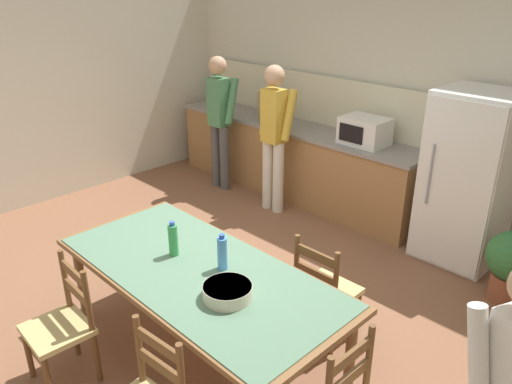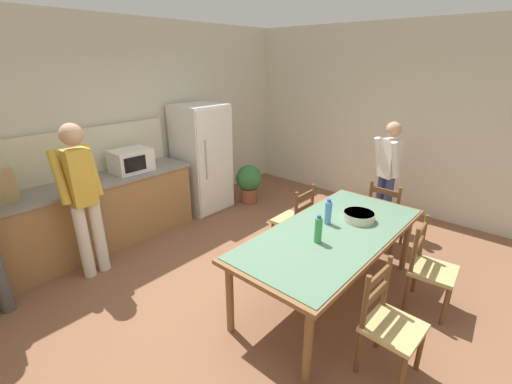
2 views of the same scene
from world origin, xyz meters
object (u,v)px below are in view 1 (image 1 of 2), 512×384
object	(u,v)px
microwave	(365,131)
person_at_counter	(274,132)
person_at_sink	(220,116)
refrigerator	(468,179)
paper_bag	(268,106)
serving_bowl	(227,291)
potted_plant	(512,262)
chair_side_near_left	(63,326)
chair_side_far_right	(325,291)
bottle_off_centre	(222,253)
dining_table	(199,277)
bottle_near_centre	(173,240)

from	to	relation	value
microwave	person_at_counter	xyz separation A→B (m)	(-0.89, -0.52, -0.09)
person_at_sink	refrigerator	bearing A→B (deg)	-81.15
paper_bag	serving_bowl	size ratio (longest dim) A/B	1.12
refrigerator	person_at_counter	xyz separation A→B (m)	(-2.10, -0.50, 0.13)
potted_plant	serving_bowl	bearing A→B (deg)	-111.35
refrigerator	serving_bowl	distance (m)	2.87
potted_plant	chair_side_near_left	bearing A→B (deg)	-120.47
chair_side_far_right	person_at_sink	size ratio (longest dim) A/B	0.52
microwave	paper_bag	size ratio (longest dim) A/B	1.39
microwave	bottle_off_centre	xyz separation A→B (m)	(0.63, -2.67, -0.18)
dining_table	bottle_near_centre	distance (m)	0.34
person_at_sink	microwave	bearing A→B (deg)	-75.07
serving_bowl	potted_plant	world-z (taller)	serving_bowl
chair_side_far_right	bottle_off_centre	bearing A→B (deg)	58.74
chair_side_far_right	person_at_counter	bearing A→B (deg)	-38.22
chair_side_near_left	person_at_counter	distance (m)	3.25
refrigerator	person_at_sink	size ratio (longest dim) A/B	0.98
paper_bag	chair_side_near_left	xyz separation A→B (m)	(1.48, -3.59, -0.66)
dining_table	chair_side_far_right	xyz separation A→B (m)	(0.51, 0.80, -0.26)
person_at_sink	person_at_counter	size ratio (longest dim) A/B	0.99
dining_table	serving_bowl	distance (m)	0.42
bottle_off_centre	chair_side_near_left	bearing A→B (deg)	-123.83
serving_bowl	potted_plant	distance (m)	2.64
serving_bowl	person_at_counter	distance (m)	2.97
serving_bowl	chair_side_near_left	distance (m)	1.22
chair_side_far_right	microwave	bearing A→B (deg)	-63.31
paper_bag	serving_bowl	bearing A→B (deg)	-50.26
chair_side_far_right	person_at_counter	distance (m)	2.48
refrigerator	serving_bowl	xyz separation A→B (m)	(-0.30, -2.86, -0.03)
microwave	paper_bag	world-z (taller)	paper_bag
microwave	person_at_counter	bearing A→B (deg)	-149.69
bottle_near_centre	person_at_sink	size ratio (longest dim) A/B	0.15
chair_side_near_left	person_at_sink	distance (m)	3.66
dining_table	person_at_counter	size ratio (longest dim) A/B	1.29
chair_side_near_left	chair_side_far_right	world-z (taller)	same
bottle_off_centre	potted_plant	bearing A→B (deg)	61.01
refrigerator	bottle_off_centre	size ratio (longest dim) A/B	6.32
chair_side_near_left	person_at_counter	bearing A→B (deg)	108.83
bottle_off_centre	refrigerator	bearing A→B (deg)	77.65
refrigerator	person_at_counter	bearing A→B (deg)	-166.61
refrigerator	bottle_near_centre	xyz separation A→B (m)	(-0.98, -2.77, 0.04)
paper_bag	chair_side_far_right	size ratio (longest dim) A/B	0.40
paper_bag	bottle_near_centre	size ratio (longest dim) A/B	1.33
potted_plant	refrigerator	bearing A→B (deg)	146.58
dining_table	chair_side_near_left	size ratio (longest dim) A/B	2.49
bottle_near_centre	chair_side_far_right	distance (m)	1.22
dining_table	potted_plant	distance (m)	2.72
paper_bag	person_at_counter	world-z (taller)	person_at_counter
person_at_counter	dining_table	bearing A→B (deg)	-148.33
microwave	chair_side_near_left	size ratio (longest dim) A/B	0.55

